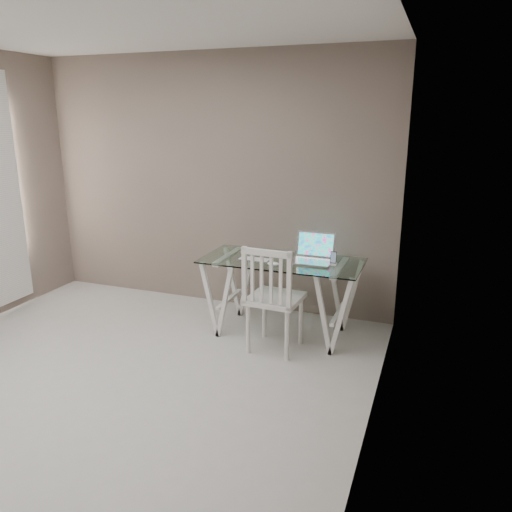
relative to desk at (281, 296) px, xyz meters
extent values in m
plane|color=#AFACA7|center=(-0.99, -1.65, -0.38)|extent=(4.50, 4.50, 0.00)
cube|color=white|center=(-0.99, -1.65, 2.32)|extent=(4.00, 4.50, 0.02)
cube|color=#6F6057|center=(-0.99, 0.60, 0.97)|extent=(4.00, 0.02, 2.70)
cube|color=#6F6057|center=(1.01, -1.65, 0.97)|extent=(0.02, 4.50, 2.70)
cube|color=silver|center=(0.00, 0.00, 0.36)|extent=(1.50, 0.70, 0.01)
cube|color=white|center=(-0.55, 0.00, -0.02)|extent=(0.24, 0.62, 0.72)
cube|color=white|center=(0.55, 0.00, -0.02)|extent=(0.24, 0.62, 0.72)
cube|color=silver|center=(0.05, -0.33, 0.10)|extent=(0.48, 0.48, 0.04)
cylinder|color=silver|center=(-0.15, -0.50, -0.15)|extent=(0.04, 0.04, 0.46)
cylinder|color=silver|center=(0.22, -0.53, -0.15)|extent=(0.04, 0.04, 0.46)
cylinder|color=silver|center=(-0.13, -0.14, -0.15)|extent=(0.04, 0.04, 0.46)
cylinder|color=silver|center=(0.24, -0.16, -0.15)|extent=(0.04, 0.04, 0.46)
cube|color=silver|center=(0.03, -0.54, 0.35)|extent=(0.45, 0.06, 0.51)
cube|color=#B7B7BC|center=(0.28, 0.01, 0.37)|extent=(0.37, 0.26, 0.02)
cube|color=#19D899|center=(0.28, 0.17, 0.50)|extent=(0.37, 0.08, 0.24)
cube|color=silver|center=(-0.25, -0.08, 0.37)|extent=(0.30, 0.13, 0.01)
ellipsoid|color=white|center=(-0.02, -0.20, 0.38)|extent=(0.11, 0.06, 0.03)
cube|color=white|center=(0.48, 0.01, 0.37)|extent=(0.07, 0.07, 0.02)
cube|color=black|center=(0.48, 0.02, 0.43)|extent=(0.05, 0.03, 0.11)
camera|label=1|loc=(1.34, -4.30, 1.68)|focal=35.00mm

